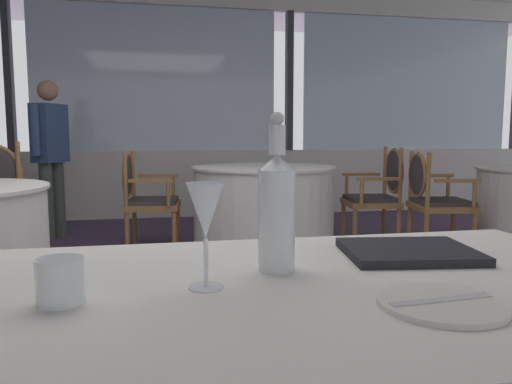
% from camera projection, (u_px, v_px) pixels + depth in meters
% --- Properties ---
extents(ground_plane, '(14.15, 14.15, 0.00)m').
position_uv_depth(ground_plane, '(163.00, 346.00, 2.46)').
color(ground_plane, '#47384C').
extents(window_wall_far, '(10.89, 0.14, 2.89)m').
position_uv_depth(window_wall_far, '(158.00, 127.00, 6.24)').
color(window_wall_far, silver).
rests_on(window_wall_far, ground_plane).
extents(side_plate, '(0.21, 0.21, 0.01)m').
position_uv_depth(side_plate, '(442.00, 303.00, 0.81)').
color(side_plate, silver).
rests_on(side_plate, foreground_table).
extents(butter_knife, '(0.18, 0.03, 0.00)m').
position_uv_depth(butter_knife, '(442.00, 300.00, 0.81)').
color(butter_knife, silver).
rests_on(butter_knife, foreground_table).
extents(water_bottle, '(0.08, 0.08, 0.32)m').
position_uv_depth(water_bottle, '(277.00, 208.00, 1.01)').
color(water_bottle, white).
rests_on(water_bottle, foreground_table).
extents(wine_glass, '(0.07, 0.07, 0.19)m').
position_uv_depth(wine_glass, '(206.00, 214.00, 0.89)').
color(wine_glass, white).
rests_on(wine_glass, foreground_table).
extents(water_tumbler, '(0.08, 0.08, 0.08)m').
position_uv_depth(water_tumbler, '(61.00, 281.00, 0.82)').
color(water_tumbler, white).
rests_on(water_tumbler, foreground_table).
extents(menu_book, '(0.32, 0.27, 0.02)m').
position_uv_depth(menu_book, '(409.00, 251.00, 1.14)').
color(menu_book, black).
rests_on(menu_book, foreground_table).
extents(background_table_0, '(1.31, 1.31, 0.77)m').
position_uv_depth(background_table_0, '(264.00, 208.00, 4.49)').
color(background_table_0, silver).
rests_on(background_table_0, ground_plane).
extents(dining_chair_0_0, '(0.52, 0.57, 0.94)m').
position_uv_depth(dining_chair_0_0, '(380.00, 190.00, 4.56)').
color(dining_chair_0_0, olive).
rests_on(dining_chair_0_0, ground_plane).
extents(dining_chair_0_1, '(0.52, 0.57, 0.90)m').
position_uv_depth(dining_chair_0_1, '(143.00, 194.00, 4.39)').
color(dining_chair_0_1, olive).
rests_on(dining_chair_0_1, ground_plane).
extents(dining_chair_3_1, '(0.53, 0.59, 0.91)m').
position_uv_depth(dining_chair_3_1, '(432.00, 195.00, 4.21)').
color(dining_chair_3_1, olive).
rests_on(dining_chair_3_1, ground_plane).
extents(diner_person_0, '(0.33, 0.49, 1.59)m').
position_uv_depth(diner_person_0, '(50.00, 150.00, 4.97)').
color(diner_person_0, '#424C42').
rests_on(diner_person_0, ground_plane).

